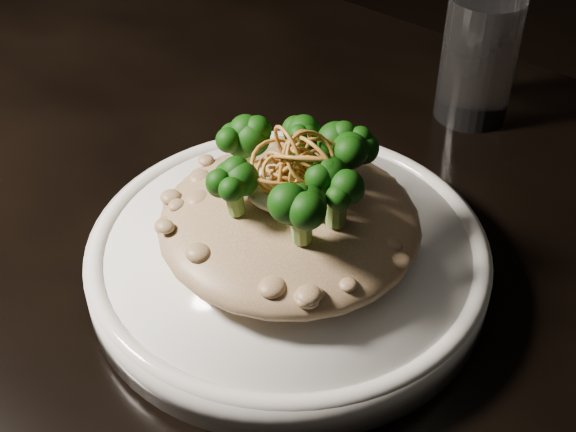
# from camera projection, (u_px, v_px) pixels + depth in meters

# --- Properties ---
(table) EXTENTS (1.10, 0.80, 0.75)m
(table) POSITION_uv_depth(u_px,v_px,m) (191.00, 306.00, 0.66)
(table) COLOR black
(table) RESTS_ON ground
(plate) EXTENTS (0.28, 0.28, 0.03)m
(plate) POSITION_uv_depth(u_px,v_px,m) (288.00, 260.00, 0.56)
(plate) COLOR silver
(plate) RESTS_ON table
(risotto) EXTENTS (0.18, 0.18, 0.04)m
(risotto) POSITION_uv_depth(u_px,v_px,m) (290.00, 222.00, 0.54)
(risotto) COLOR brown
(risotto) RESTS_ON plate
(broccoli) EXTENTS (0.14, 0.14, 0.05)m
(broccoli) POSITION_uv_depth(u_px,v_px,m) (289.00, 171.00, 0.51)
(broccoli) COLOR black
(broccoli) RESTS_ON risotto
(cheese) EXTENTS (0.06, 0.06, 0.02)m
(cheese) POSITION_uv_depth(u_px,v_px,m) (286.00, 186.00, 0.53)
(cheese) COLOR white
(cheese) RESTS_ON risotto
(shallots) EXTENTS (0.05, 0.05, 0.03)m
(shallots) POSITION_uv_depth(u_px,v_px,m) (293.00, 158.00, 0.51)
(shallots) COLOR brown
(shallots) RESTS_ON cheese
(drinking_glass) EXTENTS (0.07, 0.07, 0.11)m
(drinking_glass) POSITION_uv_depth(u_px,v_px,m) (478.00, 58.00, 0.69)
(drinking_glass) COLOR white
(drinking_glass) RESTS_ON table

